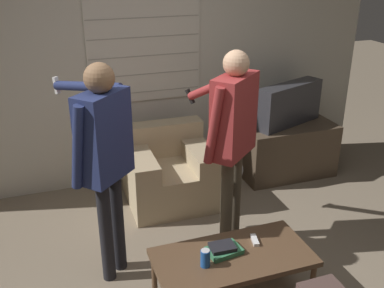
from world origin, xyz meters
name	(u,v)px	position (x,y,z in m)	size (l,w,h in m)	color
wall_back	(139,63)	(0.00, 2.03, 1.28)	(5.20, 0.08, 2.55)	#BCB7A8
armchair_beige	(169,172)	(0.12, 1.45, 0.30)	(0.85, 0.80, 0.74)	tan
coffee_table	(233,259)	(0.13, -0.11, 0.37)	(1.10, 0.54, 0.41)	brown
tv_stand	(285,148)	(1.53, 1.59, 0.30)	(1.03, 0.59, 0.59)	#4C3D2D
tv	(289,104)	(1.53, 1.59, 0.82)	(0.86, 0.48, 0.45)	#2D2D33
person_left_standing	(104,149)	(-0.62, 0.49, 1.07)	(0.50, 0.83, 1.68)	black
person_right_standing	(232,128)	(0.39, 0.55, 1.07)	(0.53, 0.84, 1.68)	#4C4233
book_stack	(224,249)	(0.08, -0.06, 0.43)	(0.25, 0.19, 0.06)	#33754C
soda_can	(205,258)	(-0.09, -0.15, 0.47)	(0.07, 0.07, 0.13)	#194C9E
spare_remote	(255,240)	(0.34, -0.02, 0.42)	(0.07, 0.14, 0.02)	white
floor_fan	(229,177)	(0.74, 1.35, 0.19)	(0.32, 0.20, 0.40)	#A8A8AD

